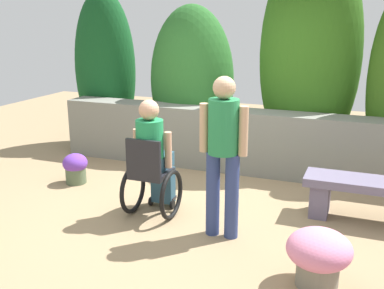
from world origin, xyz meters
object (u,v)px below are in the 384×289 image
Objects in this scene: stone_bench at (378,195)px; person_in_wheelchair at (153,162)px; flower_pot_purple_near at (75,167)px; person_standing_companion at (223,147)px; flower_pot_terracotta_by_wall at (319,255)px.

stone_bench is 2.48m from person_in_wheelchair.
person_in_wheelchair is 3.24× the size of flower_pot_purple_near.
stone_bench is 3.79m from flower_pot_purple_near.
person_in_wheelchair reaches higher than flower_pot_purple_near.
person_standing_companion is 2.54m from flower_pot_purple_near.
flower_pot_purple_near is (-1.43, 0.54, -0.40)m from person_in_wheelchair.
flower_pot_terracotta_by_wall is (1.91, -0.81, -0.34)m from person_in_wheelchair.
person_standing_companion is 3.99× the size of flower_pot_purple_near.
flower_pot_terracotta_by_wall reaches higher than flower_pot_purple_near.
person_standing_companion is (0.89, -0.22, 0.32)m from person_in_wheelchair.
person_standing_companion is 1.35m from flower_pot_terracotta_by_wall.
stone_bench is 2.88× the size of flower_pot_terracotta_by_wall.
flower_pot_terracotta_by_wall is (3.34, -1.34, 0.06)m from flower_pot_purple_near.
stone_bench is 1.57m from flower_pot_terracotta_by_wall.
flower_pot_terracotta_by_wall is (-0.45, -1.50, -0.03)m from stone_bench.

